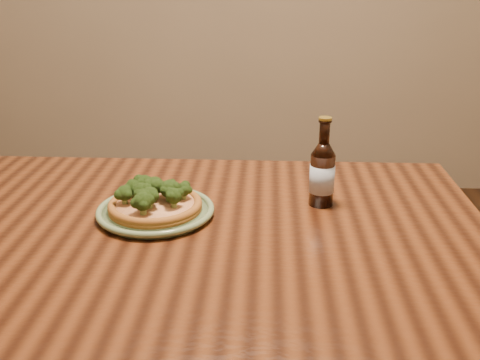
{
  "coord_description": "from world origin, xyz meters",
  "views": [
    {
      "loc": [
        0.33,
        -0.9,
        1.26
      ],
      "look_at": [
        0.28,
        0.22,
        0.82
      ],
      "focal_mm": 42.0,
      "sensor_mm": 36.0,
      "label": 1
    }
  ],
  "objects_px": {
    "plate": "(156,211)",
    "pizza": "(155,202)",
    "table": "(105,271)",
    "beer_bottle": "(322,173)"
  },
  "relations": [
    {
      "from": "plate",
      "to": "pizza",
      "type": "distance_m",
      "value": 0.02
    },
    {
      "from": "plate",
      "to": "beer_bottle",
      "type": "xyz_separation_m",
      "value": [
        0.36,
        0.08,
        0.06
      ]
    },
    {
      "from": "plate",
      "to": "pizza",
      "type": "relative_size",
      "value": 1.26
    },
    {
      "from": "plate",
      "to": "pizza",
      "type": "height_order",
      "value": "pizza"
    },
    {
      "from": "beer_bottle",
      "to": "plate",
      "type": "bearing_deg",
      "value": -150.82
    },
    {
      "from": "plate",
      "to": "pizza",
      "type": "xyz_separation_m",
      "value": [
        -0.0,
        0.0,
        0.02
      ]
    },
    {
      "from": "table",
      "to": "plate",
      "type": "relative_size",
      "value": 6.33
    },
    {
      "from": "pizza",
      "to": "table",
      "type": "bearing_deg",
      "value": -139.03
    },
    {
      "from": "plate",
      "to": "pizza",
      "type": "bearing_deg",
      "value": 148.1
    },
    {
      "from": "table",
      "to": "plate",
      "type": "xyz_separation_m",
      "value": [
        0.1,
        0.08,
        0.1
      ]
    }
  ]
}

